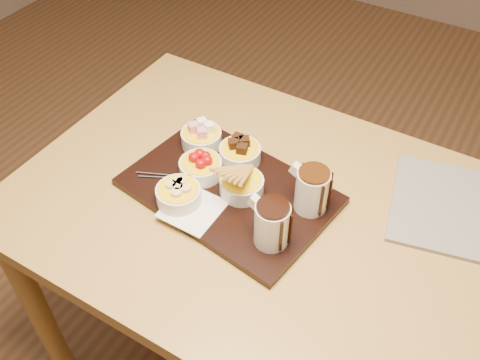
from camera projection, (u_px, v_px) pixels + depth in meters
The scene contains 12 objects.
dining_table at pixel (275, 237), 1.27m from camera, with size 1.20×0.80×0.75m.
serving_board at pixel (229, 191), 1.22m from camera, with size 0.46×0.30×0.02m, color black.
napkin at pixel (193, 209), 1.17m from camera, with size 0.12×0.12×0.00m, color white.
bowl_marshmallows at pixel (201, 138), 1.31m from camera, with size 0.10×0.10×0.04m, color silver.
bowl_cake at pixel (240, 154), 1.27m from camera, with size 0.10×0.10×0.04m, color silver.
bowl_strawberries at pixel (201, 168), 1.24m from camera, with size 0.10×0.10×0.04m, color silver.
bowl_biscotti at pixel (242, 186), 1.20m from camera, with size 0.10×0.10×0.04m, color silver.
bowl_bananas at pixel (179, 195), 1.18m from camera, with size 0.10×0.10×0.04m, color silver.
pitcher_dark_chocolate at pixel (272, 225), 1.08m from camera, with size 0.07×0.07×0.10m, color silver.
pitcher_milk_chocolate at pixel (312, 191), 1.14m from camera, with size 0.07×0.07×0.10m, color silver.
fondue_skewers at pixel (191, 177), 1.24m from camera, with size 0.26×0.03×0.01m, color silver, non-canonical shape.
newspaper at pixel (472, 212), 1.18m from camera, with size 0.35×0.28×0.01m, color beige.
Camera 1 is at (0.34, -0.73, 1.64)m, focal length 40.00 mm.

